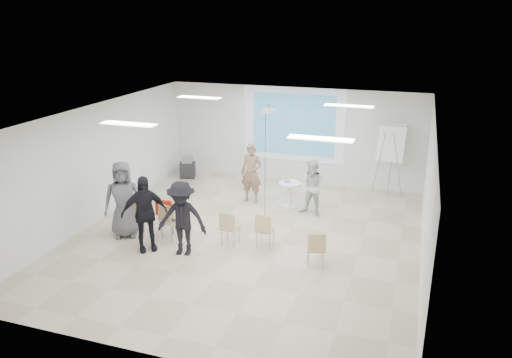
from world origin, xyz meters
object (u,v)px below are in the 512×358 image
(player_right, at_px, (313,185))
(chair_far_left, at_px, (138,211))
(chair_left_mid, at_px, (168,214))
(audience_mid, at_px, (182,214))
(chair_right_far, at_px, (316,247))
(laptop, at_px, (172,219))
(audience_outer, at_px, (123,195))
(chair_right_inner, at_px, (264,228))
(av_cart, at_px, (188,168))
(audience_left, at_px, (144,208))
(flipchart_easel, at_px, (391,143))
(chair_center, at_px, (229,226))
(chair_left_inner, at_px, (169,218))
(pedestal_table, at_px, (290,193))
(player_left, at_px, (251,169))

(player_right, distance_m, chair_far_left, 4.53)
(player_right, distance_m, chair_left_mid, 3.84)
(player_right, height_order, audience_mid, audience_mid)
(chair_right_far, xyz_separation_m, laptop, (-3.55, 0.34, 0.02))
(audience_outer, bearing_deg, chair_right_inner, -20.23)
(av_cart, bearing_deg, audience_mid, -84.30)
(chair_far_left, relative_size, audience_left, 0.42)
(audience_mid, relative_size, av_cart, 2.71)
(player_right, distance_m, audience_mid, 3.87)
(chair_far_left, relative_size, laptop, 2.55)
(chair_right_far, distance_m, laptop, 3.56)
(audience_outer, xyz_separation_m, flipchart_easel, (5.79, 4.84, 0.54))
(chair_far_left, height_order, chair_right_inner, chair_far_left)
(chair_far_left, xyz_separation_m, chair_center, (2.42, -0.06, -0.02))
(chair_center, relative_size, flipchart_easel, 0.38)
(player_right, relative_size, audience_outer, 0.81)
(chair_center, bearing_deg, audience_left, -151.73)
(laptop, relative_size, audience_left, 0.17)
(laptop, bearing_deg, av_cart, -49.55)
(chair_left_mid, distance_m, audience_mid, 1.31)
(chair_left_inner, height_order, laptop, chair_left_inner)
(chair_left_inner, relative_size, audience_left, 0.45)
(chair_right_inner, bearing_deg, pedestal_table, 93.76)
(pedestal_table, xyz_separation_m, chair_right_far, (1.40, -3.14, 0.06))
(chair_left_mid, xyz_separation_m, flipchart_easel, (4.88, 4.40, 1.09))
(chair_center, height_order, audience_outer, audience_outer)
(pedestal_table, distance_m, audience_mid, 3.84)
(chair_far_left, bearing_deg, flipchart_easel, 27.59)
(audience_left, relative_size, flipchart_easel, 0.94)
(pedestal_table, height_order, chair_right_inner, chair_right_inner)
(chair_right_inner, height_order, flipchart_easel, flipchart_easel)
(player_left, relative_size, chair_right_far, 2.39)
(chair_right_inner, relative_size, flipchart_easel, 0.38)
(player_left, height_order, flipchart_easel, flipchart_easel)
(chair_right_far, bearing_deg, laptop, 156.47)
(chair_left_inner, xyz_separation_m, audience_outer, (-1.12, -0.13, 0.50))
(chair_center, bearing_deg, flipchart_easel, 57.67)
(audience_outer, relative_size, flipchart_easel, 0.97)
(audience_outer, height_order, av_cart, audience_outer)
(audience_outer, bearing_deg, audience_mid, -41.80)
(chair_far_left, xyz_separation_m, chair_left_mid, (0.77, 0.09, -0.01))
(player_left, relative_size, chair_right_inner, 2.34)
(chair_left_inner, distance_m, audience_mid, 0.96)
(audience_mid, height_order, av_cart, audience_mid)
(chair_left_mid, bearing_deg, chair_right_inner, -10.09)
(chair_right_far, height_order, audience_left, audience_left)
(chair_right_inner, relative_size, laptop, 2.45)
(audience_outer, bearing_deg, audience_left, -58.34)
(audience_mid, bearing_deg, chair_left_mid, 126.23)
(audience_outer, bearing_deg, player_left, 28.08)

